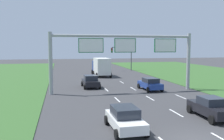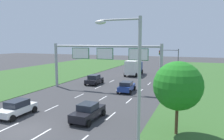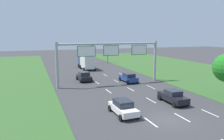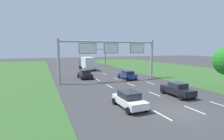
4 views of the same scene
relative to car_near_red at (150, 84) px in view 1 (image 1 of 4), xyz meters
The scene contains 9 objects.
lane_dashes_inner_left 14.56m from the car_near_red, 111.08° to the right, with size 0.14×44.40×0.01m.
lane_dashes_inner_right 13.70m from the car_near_red, 97.26° to the right, with size 0.14×44.40×0.01m.
car_near_red is the anchor object (origin of this frame).
car_lead_silver 15.46m from the car_near_red, 116.45° to the right, with size 2.07×4.08×1.53m.
car_mid_lane 7.79m from the car_near_red, 153.14° to the left, with size 2.24×4.01×1.63m.
car_far_ahead 12.35m from the car_near_red, 89.13° to the right, with size 2.01×4.22×1.58m.
box_truck 16.53m from the car_near_red, 102.13° to the left, with size 2.78×7.16×3.31m.
sign_gantry 5.33m from the car_near_red, behind, with size 17.24×0.44×7.00m.
traffic_light_mast 25.93m from the car_near_red, 83.07° to the left, with size 4.76×0.49×5.60m.
Camera 1 is at (-7.41, -12.28, 5.33)m, focal length 40.00 mm.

